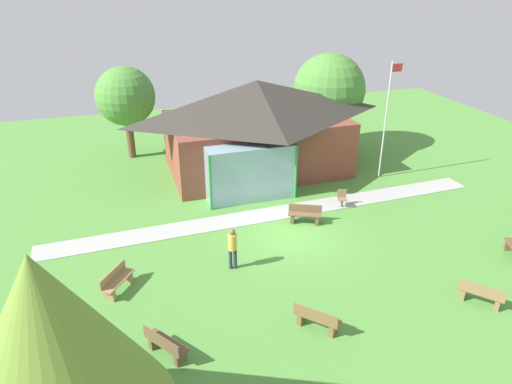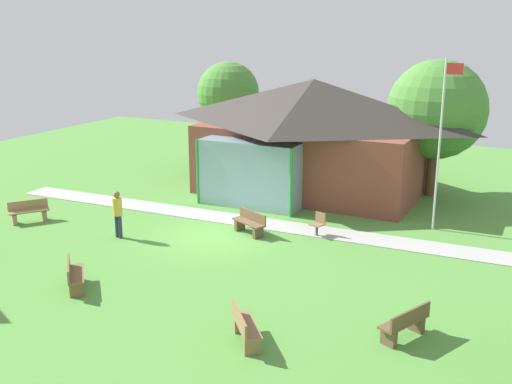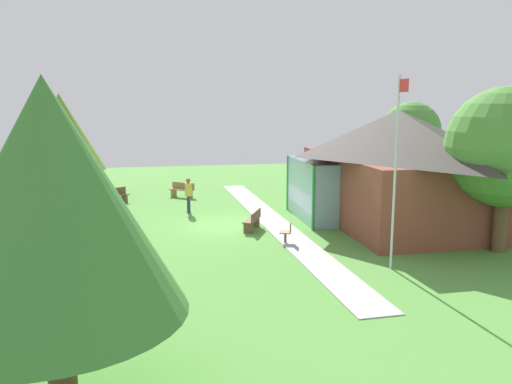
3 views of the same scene
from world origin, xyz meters
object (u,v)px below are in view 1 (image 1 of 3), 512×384
bench_mid_left (117,281)px  bench_front_left (165,345)px  visitor_strolling_lawn (233,245)px  tree_lawn_corner (49,347)px  flagpole (386,116)px  bench_rear_near_path (305,215)px  pavilion (256,126)px  tree_behind_pavilion_left (125,97)px  bench_front_right (481,294)px  tree_behind_pavilion_right (329,90)px  patio_chair_lawn_spare (342,199)px  bench_front_center (317,319)px

bench_mid_left → bench_front_left: 3.88m
visitor_strolling_lawn → tree_lawn_corner: size_ratio=0.29×
bench_mid_left → tree_lawn_corner: bearing=26.5°
flagpole → bench_rear_near_path: flagpole is taller
pavilion → bench_rear_near_path: bearing=-87.9°
visitor_strolling_lawn → tree_behind_pavilion_left: tree_behind_pavilion_left is taller
bench_front_right → tree_lawn_corner: bearing=-121.0°
bench_front_left → bench_front_right: same height
tree_behind_pavilion_right → bench_front_left: bearing=-129.6°
bench_front_left → visitor_strolling_lawn: (3.09, 3.78, 0.62)m
pavilion → bench_front_left: bearing=-118.4°
pavilion → bench_front_right: size_ratio=7.42×
bench_front_right → bench_rear_near_path: bearing=166.0°
pavilion → bench_front_right: 14.33m
flagpole → bench_rear_near_path: bearing=-149.4°
bench_front_right → tree_behind_pavilion_left: tree_behind_pavilion_left is taller
flagpole → bench_front_left: (-13.12, -9.82, -3.06)m
patio_chair_lawn_spare → visitor_strolling_lawn: size_ratio=0.49×
pavilion → bench_front_center: (-2.14, -13.09, -2.26)m
bench_mid_left → tree_behind_pavilion_right: (13.30, 10.92, 3.46)m
bench_front_center → tree_lawn_corner: tree_lawn_corner is taller
bench_mid_left → flagpole: bearing=149.7°
bench_rear_near_path → tree_behind_pavilion_left: (-6.87, 10.84, 3.34)m
tree_behind_pavilion_right → tree_behind_pavilion_left: size_ratio=1.10×
tree_lawn_corner → tree_behind_pavilion_right: bearing=50.5°
bench_mid_left → bench_rear_near_path: bearing=143.7°
flagpole → tree_behind_pavilion_right: (-1.06, 4.78, 0.40)m
pavilion → tree_lawn_corner: tree_lawn_corner is taller
flagpole → bench_front_left: flagpole is taller
pavilion → bench_front_left: (-6.90, -12.78, -2.26)m
flagpole → bench_front_left: size_ratio=4.26×
bench_front_left → patio_chair_lawn_spare: 11.89m
tree_behind_pavilion_right → tree_lawn_corner: tree_behind_pavilion_right is taller
bench_front_left → patio_chair_lawn_spare: bearing=92.3°
tree_lawn_corner → bench_front_left: bearing=51.1°
bench_mid_left → tree_lawn_corner: (-1.17, -6.66, 3.36)m
flagpole → pavilion: bearing=154.6°
pavilion → bench_front_left: pavilion is taller
bench_front_right → tree_behind_pavilion_left: bearing=169.8°
bench_mid_left → tree_behind_pavilion_left: tree_behind_pavilion_left is taller
tree_lawn_corner → tree_behind_pavilion_left: bearing=82.4°
tree_behind_pavilion_left → bench_rear_near_path: bearing=-57.6°
pavilion → tree_behind_pavilion_right: bearing=19.4°
bench_mid_left → visitor_strolling_lawn: size_ratio=0.84×
patio_chair_lawn_spare → tree_behind_pavilion_right: 8.57m
bench_front_center → tree_behind_pavilion_right: 16.96m
bench_rear_near_path → bench_front_center: size_ratio=1.10×
bench_rear_near_path → patio_chair_lawn_spare: 2.50m
tree_behind_pavilion_right → tree_behind_pavilion_left: bearing=168.0°
bench_mid_left → bench_front_center: (5.98, -3.99, 0.00)m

